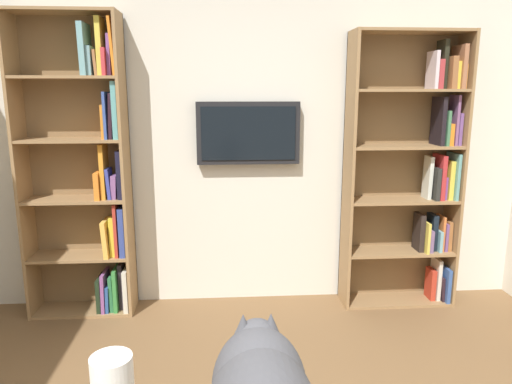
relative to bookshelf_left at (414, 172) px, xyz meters
name	(u,v)px	position (x,y,z in m)	size (l,w,h in m)	color
wall_back	(241,131)	(1.31, -0.17, 0.31)	(4.52, 0.06, 2.70)	silver
bookshelf_left	(414,172)	(0.00, 0.00, 0.00)	(0.86, 0.28, 2.07)	#937047
bookshelf_right	(89,175)	(2.42, 0.00, 0.00)	(0.75, 0.28, 2.18)	#937047
wall_mounted_tv	(248,133)	(1.26, -0.08, 0.30)	(0.77, 0.07, 0.47)	black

